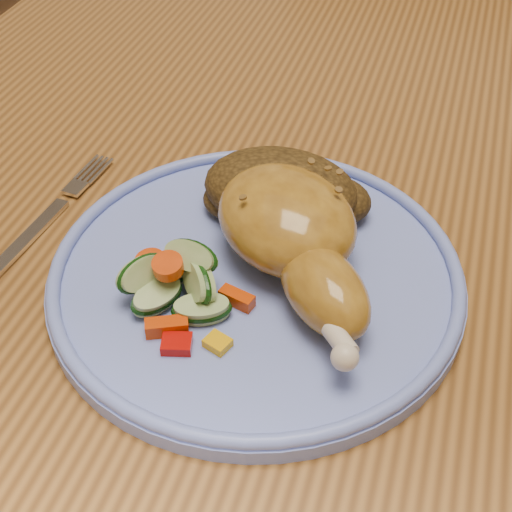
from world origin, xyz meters
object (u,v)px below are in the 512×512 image
chair_far (391,111)px  plate (256,277)px  fork (45,220)px  dining_table (302,297)px

chair_far → plate: (-0.02, -0.70, 0.26)m
fork → dining_table: bearing=16.6°
chair_far → fork: 0.76m
dining_table → chair_far: 0.65m
chair_far → plate: 0.75m
plate → fork: plate is taller
dining_table → plate: 0.12m
dining_table → plate: size_ratio=4.68×
dining_table → fork: (-0.20, -0.06, 0.09)m
dining_table → fork: fork is taller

